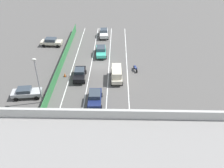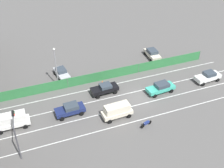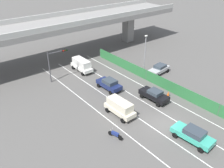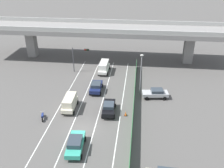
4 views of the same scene
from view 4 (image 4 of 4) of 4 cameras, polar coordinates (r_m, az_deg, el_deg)
ground_plane at (r=34.51m, az=-6.83°, el=-10.40°), size 300.00×300.00×0.00m
lane_line_left_edge at (r=38.28m, az=-12.87°, el=-6.76°), size 0.14×42.49×0.01m
lane_line_mid_left at (r=37.40m, az=-8.16°, el=-7.18°), size 0.14×42.49×0.01m
lane_line_mid_right at (r=36.78m, az=-3.24°, el=-7.57°), size 0.14×42.49×0.01m
lane_line_right_edge at (r=36.44m, az=1.81°, el=-7.90°), size 0.14×42.49×0.01m
elevated_overpass at (r=55.38m, az=-1.06°, el=12.02°), size 55.62×8.90×8.11m
green_fence at (r=35.87m, az=4.86°, el=-6.94°), size 0.10×38.59×1.76m
car_taxi_teal at (r=30.98m, az=-8.43°, el=-13.43°), size 2.31×4.76×1.67m
car_sedan_navy at (r=43.07m, az=-3.67°, el=-0.57°), size 2.15×4.34×1.69m
car_van_cream at (r=38.43m, az=-9.71°, el=-4.15°), size 2.05×4.45×2.13m
car_van_white at (r=50.17m, az=-1.87°, el=4.05°), size 2.01×4.84×2.21m
car_sedan_black at (r=37.18m, az=-0.74°, el=-5.45°), size 2.13×4.45×1.62m
motorcycle at (r=37.44m, az=-15.68°, el=-7.15°), size 0.76×1.90×0.93m
parked_wagon_silver at (r=41.66m, az=9.99°, el=-2.06°), size 4.44×2.38×1.57m
traffic_light at (r=49.75m, az=-7.65°, el=6.63°), size 3.44×0.53×5.17m
street_lamp at (r=41.10m, az=6.69°, el=3.12°), size 0.60×0.36×7.10m
traffic_cone at (r=36.88m, az=3.18°, el=-6.82°), size 0.47×0.47×0.73m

